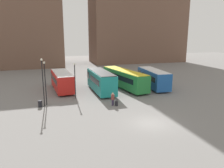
{
  "coord_description": "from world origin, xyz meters",
  "views": [
    {
      "loc": [
        -10.23,
        -19.28,
        8.98
      ],
      "look_at": [
        -0.58,
        12.13,
        1.68
      ],
      "focal_mm": 35.0,
      "sensor_mm": 36.0,
      "label": 1
    }
  ],
  "objects_px": {
    "suitcase": "(116,103)",
    "lamp_post_0": "(43,79)",
    "lamp_post_2": "(75,78)",
    "lamp_post_1": "(45,80)",
    "bus_3": "(153,78)",
    "bus_1": "(101,81)",
    "bus_0": "(62,80)",
    "traveler": "(113,98)",
    "bus_2": "(124,78)",
    "trash_bin": "(40,104)"
  },
  "relations": [
    {
      "from": "traveler",
      "to": "trash_bin",
      "type": "bearing_deg",
      "value": 52.74
    },
    {
      "from": "bus_2",
      "to": "trash_bin",
      "type": "xyz_separation_m",
      "value": [
        -13.99,
        -6.94,
        -1.27
      ]
    },
    {
      "from": "lamp_post_0",
      "to": "bus_1",
      "type": "bearing_deg",
      "value": 31.46
    },
    {
      "from": "bus_3",
      "to": "traveler",
      "type": "relative_size",
      "value": 5.33
    },
    {
      "from": "bus_3",
      "to": "lamp_post_2",
      "type": "height_order",
      "value": "lamp_post_2"
    },
    {
      "from": "traveler",
      "to": "lamp_post_1",
      "type": "height_order",
      "value": "lamp_post_1"
    },
    {
      "from": "suitcase",
      "to": "bus_2",
      "type": "bearing_deg",
      "value": -49.42
    },
    {
      "from": "bus_0",
      "to": "trash_bin",
      "type": "relative_size",
      "value": 10.96
    },
    {
      "from": "lamp_post_2",
      "to": "trash_bin",
      "type": "relative_size",
      "value": 6.1
    },
    {
      "from": "bus_1",
      "to": "lamp_post_2",
      "type": "height_order",
      "value": "lamp_post_2"
    },
    {
      "from": "suitcase",
      "to": "trash_bin",
      "type": "bearing_deg",
      "value": 51.53
    },
    {
      "from": "bus_2",
      "to": "trash_bin",
      "type": "relative_size",
      "value": 14.78
    },
    {
      "from": "suitcase",
      "to": "lamp_post_2",
      "type": "distance_m",
      "value": 7.39
    },
    {
      "from": "lamp_post_0",
      "to": "lamp_post_2",
      "type": "bearing_deg",
      "value": 30.72
    },
    {
      "from": "suitcase",
      "to": "lamp_post_2",
      "type": "xyz_separation_m",
      "value": [
        -4.62,
        5.07,
        2.75
      ]
    },
    {
      "from": "lamp_post_0",
      "to": "lamp_post_1",
      "type": "bearing_deg",
      "value": 64.05
    },
    {
      "from": "lamp_post_1",
      "to": "lamp_post_2",
      "type": "height_order",
      "value": "lamp_post_1"
    },
    {
      "from": "lamp_post_0",
      "to": "lamp_post_2",
      "type": "height_order",
      "value": "lamp_post_0"
    },
    {
      "from": "lamp_post_2",
      "to": "lamp_post_0",
      "type": "bearing_deg",
      "value": -149.28
    },
    {
      "from": "bus_3",
      "to": "traveler",
      "type": "distance_m",
      "value": 12.53
    },
    {
      "from": "lamp_post_1",
      "to": "bus_1",
      "type": "bearing_deg",
      "value": 29.49
    },
    {
      "from": "suitcase",
      "to": "lamp_post_0",
      "type": "relative_size",
      "value": 0.15
    },
    {
      "from": "lamp_post_0",
      "to": "lamp_post_1",
      "type": "distance_m",
      "value": 0.68
    },
    {
      "from": "suitcase",
      "to": "lamp_post_1",
      "type": "bearing_deg",
      "value": 46.71
    },
    {
      "from": "bus_3",
      "to": "trash_bin",
      "type": "relative_size",
      "value": 10.83
    },
    {
      "from": "bus_1",
      "to": "bus_2",
      "type": "xyz_separation_m",
      "value": [
        4.54,
        1.47,
        -0.11
      ]
    },
    {
      "from": "traveler",
      "to": "suitcase",
      "type": "height_order",
      "value": "traveler"
    },
    {
      "from": "bus_0",
      "to": "lamp_post_1",
      "type": "height_order",
      "value": "lamp_post_1"
    },
    {
      "from": "traveler",
      "to": "lamp_post_0",
      "type": "distance_m",
      "value": 9.22
    },
    {
      "from": "bus_0",
      "to": "bus_1",
      "type": "height_order",
      "value": "bus_1"
    },
    {
      "from": "bus_0",
      "to": "lamp_post_0",
      "type": "distance_m",
      "value": 8.97
    },
    {
      "from": "traveler",
      "to": "lamp_post_0",
      "type": "bearing_deg",
      "value": 51.83
    },
    {
      "from": "bus_3",
      "to": "suitcase",
      "type": "relative_size",
      "value": 9.92
    },
    {
      "from": "lamp_post_1",
      "to": "trash_bin",
      "type": "distance_m",
      "value": 3.12
    },
    {
      "from": "lamp_post_2",
      "to": "bus_1",
      "type": "bearing_deg",
      "value": 32.17
    },
    {
      "from": "traveler",
      "to": "lamp_post_2",
      "type": "xyz_separation_m",
      "value": [
        -4.21,
        4.76,
        2.06
      ]
    },
    {
      "from": "trash_bin",
      "to": "suitcase",
      "type": "bearing_deg",
      "value": -14.47
    },
    {
      "from": "bus_0",
      "to": "lamp_post_2",
      "type": "bearing_deg",
      "value": -169.52
    },
    {
      "from": "lamp_post_2",
      "to": "suitcase",
      "type": "bearing_deg",
      "value": -47.65
    },
    {
      "from": "suitcase",
      "to": "bus_1",
      "type": "bearing_deg",
      "value": -23.44
    },
    {
      "from": "traveler",
      "to": "lamp_post_2",
      "type": "height_order",
      "value": "lamp_post_2"
    },
    {
      "from": "suitcase",
      "to": "lamp_post_0",
      "type": "distance_m",
      "value": 9.89
    },
    {
      "from": "bus_0",
      "to": "traveler",
      "type": "xyz_separation_m",
      "value": [
        5.67,
        -10.42,
        -0.62
      ]
    },
    {
      "from": "bus_0",
      "to": "trash_bin",
      "type": "distance_m",
      "value": 9.04
    },
    {
      "from": "suitcase",
      "to": "lamp_post_2",
      "type": "bearing_deg",
      "value": 18.34
    },
    {
      "from": "bus_2",
      "to": "traveler",
      "type": "xyz_separation_m",
      "value": [
        -4.88,
        -9.09,
        -0.67
      ]
    },
    {
      "from": "lamp_post_2",
      "to": "lamp_post_1",
      "type": "bearing_deg",
      "value": -153.68
    },
    {
      "from": "bus_0",
      "to": "lamp_post_0",
      "type": "relative_size",
      "value": 1.5
    },
    {
      "from": "bus_3",
      "to": "lamp_post_2",
      "type": "bearing_deg",
      "value": 106.14
    },
    {
      "from": "bus_0",
      "to": "bus_2",
      "type": "bearing_deg",
      "value": -101.23
    }
  ]
}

